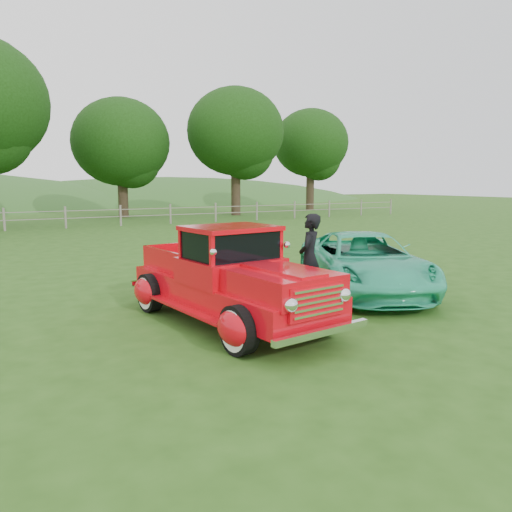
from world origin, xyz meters
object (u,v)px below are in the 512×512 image
man (310,258)px  red_pickup (229,280)px  tree_near_east (121,142)px  tree_far_east (311,143)px  teal_sedan (364,263)px  tree_mid_east (235,132)px

man → red_pickup: bearing=-23.3°
red_pickup → man: bearing=9.1°
tree_near_east → tree_far_east: 17.04m
tree_far_east → tree_near_east: bearing=-176.6°
tree_far_east → teal_sedan: bearing=-123.4°
red_pickup → tree_far_east: bearing=45.1°
tree_far_east → teal_sedan: size_ratio=1.79×
man → tree_mid_east: bearing=-153.3°
man → tree_near_east: bearing=-136.1°
tree_near_east → tree_far_east: bearing=3.4°
teal_sedan → man: (-1.63, -0.12, 0.26)m
tree_far_east → tree_mid_east: bearing=-161.6°
tree_near_east → teal_sedan: size_ratio=1.68×
tree_far_east → red_pickup: tree_far_east is taller
tree_mid_east → red_pickup: bearing=-117.4°
tree_near_east → red_pickup: (-5.37, -27.84, -4.45)m
tree_near_east → red_pickup: size_ratio=1.61×
tree_near_east → tree_far_east: size_ratio=0.94×
tree_near_east → teal_sedan: bearing=-93.2°
tree_far_east → red_pickup: (-22.37, -28.84, -5.06)m
tree_mid_east → man: 28.03m
man → teal_sedan: bearing=144.6°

